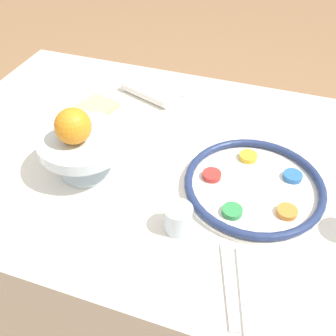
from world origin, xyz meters
TOP-DOWN VIEW (x-y plane):
  - ground_plane at (0.00, 0.00)m, footprint 8.00×8.00m
  - dining_table at (0.00, 0.00)m, footprint 1.32×0.90m
  - seder_plate at (-0.26, 0.05)m, footprint 0.34×0.34m
  - fruit_stand at (0.16, 0.12)m, footprint 0.22×0.22m
  - orange_fruit at (0.16, 0.14)m, footprint 0.09×0.09m
  - bread_plate at (0.26, -0.14)m, footprint 0.16×0.16m
  - napkin_roll at (0.14, -0.25)m, footprint 0.19×0.10m
  - cup_near at (-0.12, 0.22)m, footprint 0.06×0.06m
  - fork_left at (-0.29, 0.33)m, footprint 0.07×0.19m
  - fork_right at (-0.26, 0.33)m, footprint 0.08×0.19m
  - spoon at (0.11, -0.29)m, footprint 0.17×0.05m

SIDE VIEW (x-z plane):
  - ground_plane at x=0.00m, z-range 0.00..0.00m
  - dining_table at x=0.00m, z-range 0.00..0.76m
  - fork_left at x=-0.29m, z-range 0.76..0.77m
  - fork_right at x=-0.26m, z-range 0.76..0.77m
  - spoon at x=0.11m, z-range 0.76..0.77m
  - bread_plate at x=0.26m, z-range 0.76..0.78m
  - seder_plate at x=-0.26m, z-range 0.76..0.79m
  - napkin_roll at x=0.14m, z-range 0.76..0.80m
  - cup_near at x=-0.12m, z-range 0.76..0.82m
  - fruit_stand at x=0.16m, z-range 0.79..0.90m
  - orange_fruit at x=0.16m, z-range 0.87..0.96m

